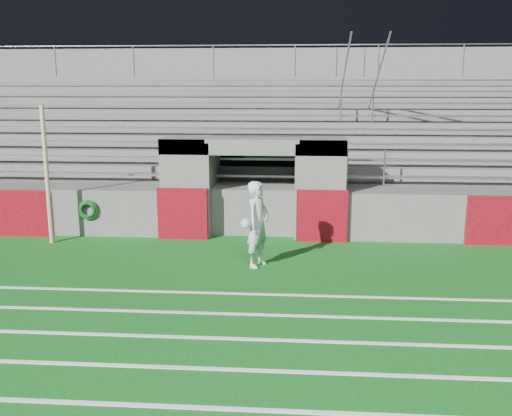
{
  "coord_description": "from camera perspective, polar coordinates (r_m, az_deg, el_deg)",
  "views": [
    {
      "loc": [
        1.18,
        -11.33,
        3.91
      ],
      "look_at": [
        0.2,
        1.8,
        1.1
      ],
      "focal_mm": 40.0,
      "sensor_mm": 36.0,
      "label": 1
    }
  ],
  "objects": [
    {
      "name": "ground",
      "position": [
        12.04,
        -1.6,
        -6.9
      ],
      "size": [
        90.0,
        90.0,
        0.0
      ],
      "primitive_type": "plane",
      "color": "#0D5315",
      "rests_on": "ground"
    },
    {
      "name": "stadium_structure",
      "position": [
        19.48,
        0.77,
        4.92
      ],
      "size": [
        26.0,
        8.48,
        5.42
      ],
      "color": "#555351",
      "rests_on": "ground"
    },
    {
      "name": "field_markings",
      "position": [
        7.53,
        -5.71,
        -19.25
      ],
      "size": [
        28.0,
        8.09,
        0.01
      ],
      "color": "white",
      "rests_on": "ground"
    },
    {
      "name": "goalkeeper_with_ball",
      "position": [
        12.5,
        0.16,
        -1.63
      ],
      "size": [
        0.7,
        0.82,
        1.9
      ],
      "color": "silver",
      "rests_on": "ground"
    },
    {
      "name": "field_post",
      "position": [
        15.17,
        -20.18,
        3.08
      ],
      "size": [
        0.11,
        0.11,
        3.48
      ],
      "primitive_type": "cylinder",
      "color": "#BCAC8C",
      "rests_on": "ground"
    },
    {
      "name": "hose_coil",
      "position": [
        15.61,
        -16.47,
        -0.18
      ],
      "size": [
        0.54,
        0.14,
        0.54
      ],
      "color": "#0E470E",
      "rests_on": "ground"
    }
  ]
}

